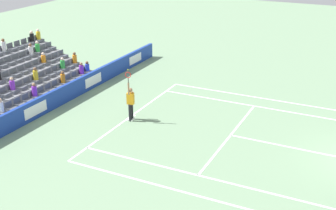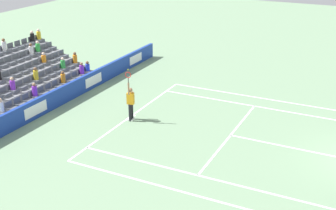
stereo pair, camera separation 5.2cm
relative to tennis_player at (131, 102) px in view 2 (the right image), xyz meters
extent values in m
cube|color=white|center=(-0.56, -0.26, -0.99)|extent=(10.97, 0.10, 0.01)
cube|color=white|center=(-0.56, 5.23, -0.99)|extent=(8.23, 0.10, 0.01)
cube|color=white|center=(-0.56, 8.43, -0.99)|extent=(0.10, 6.40, 0.01)
cube|color=white|center=(3.56, 5.69, -0.99)|extent=(0.10, 11.89, 0.01)
cube|color=white|center=(-4.67, 5.69, -0.99)|extent=(0.10, 11.89, 0.01)
cube|color=white|center=(4.93, 5.69, -0.99)|extent=(0.10, 11.89, 0.01)
cube|color=white|center=(-6.04, 5.69, -0.99)|extent=(0.10, 11.89, 0.01)
cube|color=white|center=(-0.56, -0.16, -0.99)|extent=(0.10, 0.20, 0.01)
cube|color=#193899|center=(-0.56, -4.63, -0.48)|extent=(20.79, 0.20, 1.03)
cube|color=white|center=(-8.36, -4.52, -0.48)|extent=(1.66, 0.01, 0.58)
cube|color=white|center=(-3.16, -4.52, -0.48)|extent=(1.66, 0.01, 0.58)
cube|color=white|center=(2.04, -4.52, -0.48)|extent=(1.66, 0.01, 0.58)
cylinder|color=black|center=(-0.12, -0.02, -0.54)|extent=(0.16, 0.16, 0.90)
cylinder|color=black|center=(0.11, 0.02, -0.54)|extent=(0.16, 0.16, 0.90)
cube|color=white|center=(-0.12, -0.02, -0.95)|extent=(0.16, 0.28, 0.08)
cube|color=white|center=(0.11, 0.02, -0.95)|extent=(0.16, 0.28, 0.08)
cube|color=orange|center=(-0.01, 0.00, 0.21)|extent=(0.28, 0.39, 0.60)
sphere|color=#9E7251|center=(-0.01, 0.00, 0.67)|extent=(0.24, 0.24, 0.24)
cylinder|color=#9E7251|center=(0.21, 0.04, 0.82)|extent=(0.09, 0.09, 0.62)
cylinder|color=#9E7251|center=(-0.23, 0.01, 0.23)|extent=(0.09, 0.09, 0.56)
cylinder|color=black|center=(0.21, 0.04, 1.27)|extent=(0.04, 0.04, 0.28)
torus|color=red|center=(0.21, 0.04, 1.55)|extent=(0.08, 0.31, 0.31)
sphere|color=#D1E533|center=(0.21, 0.04, 1.83)|extent=(0.07, 0.07, 0.07)
cube|color=gray|center=(-0.56, -5.70, -0.78)|extent=(8.06, 0.95, 0.42)
cube|color=#545960|center=(-4.28, -5.70, -0.47)|extent=(0.48, 0.44, 0.20)
cube|color=#545960|center=(-4.28, -5.90, -0.22)|extent=(0.48, 0.04, 0.30)
cube|color=#545960|center=(-3.66, -5.70, -0.47)|extent=(0.48, 0.44, 0.20)
cube|color=#545960|center=(-3.66, -5.90, -0.22)|extent=(0.48, 0.04, 0.30)
cube|color=#545960|center=(-3.04, -5.70, -0.47)|extent=(0.48, 0.44, 0.20)
cube|color=#545960|center=(-3.04, -5.90, -0.22)|extent=(0.48, 0.04, 0.30)
cube|color=#545960|center=(-2.42, -5.70, -0.47)|extent=(0.48, 0.44, 0.20)
cube|color=#545960|center=(-2.42, -5.90, -0.22)|extent=(0.48, 0.04, 0.30)
cube|color=#545960|center=(-1.80, -5.70, -0.47)|extent=(0.48, 0.44, 0.20)
cube|color=#545960|center=(-1.80, -5.90, -0.22)|extent=(0.48, 0.04, 0.30)
cube|color=#545960|center=(-1.18, -5.70, -0.47)|extent=(0.48, 0.44, 0.20)
cube|color=#545960|center=(-1.18, -5.90, -0.22)|extent=(0.48, 0.04, 0.30)
cube|color=#545960|center=(-0.56, -5.70, -0.47)|extent=(0.48, 0.44, 0.20)
cube|color=#545960|center=(-0.56, -5.90, -0.22)|extent=(0.48, 0.04, 0.30)
cube|color=#545960|center=(0.06, -5.70, -0.47)|extent=(0.48, 0.44, 0.20)
cube|color=#545960|center=(0.06, -5.90, -0.22)|extent=(0.48, 0.04, 0.30)
cube|color=#545960|center=(0.68, -5.70, -0.47)|extent=(0.48, 0.44, 0.20)
cube|color=#545960|center=(0.68, -5.90, -0.22)|extent=(0.48, 0.04, 0.30)
cube|color=#545960|center=(1.30, -5.70, -0.47)|extent=(0.48, 0.44, 0.20)
cube|color=#545960|center=(1.30, -5.90, -0.22)|extent=(0.48, 0.04, 0.30)
cube|color=#545960|center=(1.92, -5.70, -0.47)|extent=(0.48, 0.44, 0.20)
cube|color=#545960|center=(1.92, -5.90, -0.22)|extent=(0.48, 0.04, 0.30)
cube|color=#545960|center=(2.54, -5.70, -0.47)|extent=(0.48, 0.44, 0.20)
cube|color=#545960|center=(2.54, -5.90, -0.22)|extent=(0.48, 0.04, 0.30)
cube|color=#545960|center=(3.16, -5.70, -0.47)|extent=(0.48, 0.44, 0.20)
cube|color=gray|center=(-0.56, -6.65, -0.57)|extent=(8.06, 0.95, 0.84)
cube|color=#545960|center=(-4.28, -6.65, -0.05)|extent=(0.48, 0.44, 0.20)
cube|color=#545960|center=(-4.28, -6.85, 0.20)|extent=(0.48, 0.04, 0.30)
cube|color=#545960|center=(-3.66, -6.65, -0.05)|extent=(0.48, 0.44, 0.20)
cube|color=#545960|center=(-3.66, -6.85, 0.20)|extent=(0.48, 0.04, 0.30)
cube|color=#545960|center=(-3.04, -6.65, -0.05)|extent=(0.48, 0.44, 0.20)
cube|color=#545960|center=(-3.04, -6.85, 0.20)|extent=(0.48, 0.04, 0.30)
cube|color=#545960|center=(-2.42, -6.65, -0.05)|extent=(0.48, 0.44, 0.20)
cube|color=#545960|center=(-2.42, -6.85, 0.20)|extent=(0.48, 0.04, 0.30)
cube|color=#545960|center=(-1.80, -6.65, -0.05)|extent=(0.48, 0.44, 0.20)
cube|color=#545960|center=(-1.80, -6.85, 0.20)|extent=(0.48, 0.04, 0.30)
cube|color=#545960|center=(-1.18, -6.65, -0.05)|extent=(0.48, 0.44, 0.20)
cube|color=#545960|center=(-1.18, -6.85, 0.20)|extent=(0.48, 0.04, 0.30)
cube|color=#545960|center=(-0.56, -6.65, -0.05)|extent=(0.48, 0.44, 0.20)
cube|color=#545960|center=(-0.56, -6.85, 0.20)|extent=(0.48, 0.04, 0.30)
cube|color=#545960|center=(0.06, -6.65, -0.05)|extent=(0.48, 0.44, 0.20)
cube|color=#545960|center=(0.06, -6.85, 0.20)|extent=(0.48, 0.04, 0.30)
cube|color=#545960|center=(0.68, -6.65, -0.05)|extent=(0.48, 0.44, 0.20)
cube|color=#545960|center=(0.68, -6.85, 0.20)|extent=(0.48, 0.04, 0.30)
cube|color=#545960|center=(1.30, -6.65, -0.05)|extent=(0.48, 0.44, 0.20)
cube|color=#545960|center=(1.30, -6.85, 0.20)|extent=(0.48, 0.04, 0.30)
cube|color=#545960|center=(1.92, -6.65, -0.05)|extent=(0.48, 0.44, 0.20)
cube|color=#545960|center=(1.92, -6.85, 0.20)|extent=(0.48, 0.04, 0.30)
cube|color=gray|center=(-0.56, -7.60, -0.36)|extent=(8.06, 0.95, 1.26)
cube|color=#545960|center=(-4.28, -7.60, 0.37)|extent=(0.48, 0.44, 0.20)
cube|color=#545960|center=(-4.28, -7.80, 0.62)|extent=(0.48, 0.04, 0.30)
cube|color=#545960|center=(-3.66, -7.60, 0.37)|extent=(0.48, 0.44, 0.20)
cube|color=#545960|center=(-3.66, -7.80, 0.62)|extent=(0.48, 0.04, 0.30)
cube|color=#545960|center=(-3.04, -7.60, 0.37)|extent=(0.48, 0.44, 0.20)
cube|color=#545960|center=(-3.04, -7.80, 0.62)|extent=(0.48, 0.04, 0.30)
cube|color=#545960|center=(-2.42, -7.60, 0.37)|extent=(0.48, 0.44, 0.20)
cube|color=#545960|center=(-2.42, -7.80, 0.62)|extent=(0.48, 0.04, 0.30)
cube|color=#545960|center=(-1.80, -7.60, 0.37)|extent=(0.48, 0.44, 0.20)
cube|color=#545960|center=(-1.80, -7.80, 0.62)|extent=(0.48, 0.04, 0.30)
cube|color=#545960|center=(-1.18, -7.60, 0.37)|extent=(0.48, 0.44, 0.20)
cube|color=#545960|center=(-1.18, -7.80, 0.62)|extent=(0.48, 0.04, 0.30)
cube|color=#545960|center=(-0.56, -7.60, 0.37)|extent=(0.48, 0.44, 0.20)
cube|color=#545960|center=(-0.56, -7.80, 0.62)|extent=(0.48, 0.04, 0.30)
cube|color=#545960|center=(0.06, -7.60, 0.37)|extent=(0.48, 0.44, 0.20)
cube|color=#545960|center=(0.06, -7.80, 0.62)|extent=(0.48, 0.04, 0.30)
cube|color=#545960|center=(0.68, -7.60, 0.37)|extent=(0.48, 0.44, 0.20)
cube|color=#545960|center=(0.68, -7.80, 0.62)|extent=(0.48, 0.04, 0.30)
cube|color=#545960|center=(1.30, -7.60, 0.37)|extent=(0.48, 0.44, 0.20)
cube|color=gray|center=(-0.56, -8.55, -0.15)|extent=(8.06, 0.95, 1.68)
cube|color=#545960|center=(-4.28, -8.55, 0.79)|extent=(0.48, 0.44, 0.20)
cube|color=#545960|center=(-4.28, -8.75, 1.04)|extent=(0.48, 0.04, 0.30)
cube|color=#545960|center=(-3.66, -8.55, 0.79)|extent=(0.48, 0.44, 0.20)
cube|color=#545960|center=(-3.66, -8.75, 1.04)|extent=(0.48, 0.04, 0.30)
cube|color=#545960|center=(-3.04, -8.55, 0.79)|extent=(0.48, 0.44, 0.20)
cube|color=#545960|center=(-3.04, -8.75, 1.04)|extent=(0.48, 0.04, 0.30)
cube|color=#545960|center=(-2.42, -8.55, 0.79)|extent=(0.48, 0.44, 0.20)
cube|color=#545960|center=(-2.42, -8.75, 1.04)|extent=(0.48, 0.04, 0.30)
cube|color=#545960|center=(-1.80, -8.55, 0.79)|extent=(0.48, 0.44, 0.20)
cube|color=#545960|center=(-1.80, -8.75, 1.04)|extent=(0.48, 0.04, 0.30)
cube|color=#545960|center=(-1.18, -8.55, 0.79)|extent=(0.48, 0.44, 0.20)
cube|color=#545960|center=(-1.18, -8.75, 1.04)|extent=(0.48, 0.04, 0.30)
cube|color=#545960|center=(-0.56, -8.55, 0.79)|extent=(0.48, 0.44, 0.20)
cube|color=#545960|center=(-0.56, -8.75, 1.04)|extent=(0.48, 0.04, 0.30)
cube|color=#545960|center=(0.06, -8.55, 0.79)|extent=(0.48, 0.44, 0.20)
cube|color=#545960|center=(0.06, -8.75, 1.04)|extent=(0.48, 0.04, 0.30)
cube|color=gray|center=(-0.56, -9.50, 0.06)|extent=(8.06, 0.95, 2.10)
cube|color=#545960|center=(-4.28, -9.50, 1.21)|extent=(0.48, 0.44, 0.20)
cube|color=#545960|center=(-4.28, -9.70, 1.46)|extent=(0.48, 0.04, 0.30)
cube|color=#545960|center=(-3.66, -9.50, 1.21)|extent=(0.48, 0.44, 0.20)
cube|color=#545960|center=(-3.66, -9.70, 1.46)|extent=(0.48, 0.04, 0.30)
cube|color=#545960|center=(-3.04, -9.50, 1.21)|extent=(0.48, 0.44, 0.20)
cube|color=#545960|center=(-3.04, -9.70, 1.46)|extent=(0.48, 0.04, 0.30)
cube|color=#545960|center=(-2.42, -9.50, 1.21)|extent=(0.48, 0.44, 0.20)
cube|color=#545960|center=(-2.42, -9.70, 1.46)|extent=(0.48, 0.04, 0.30)
cube|color=#545960|center=(-1.80, -9.50, 1.21)|extent=(0.48, 0.44, 0.20)
cube|color=#545960|center=(-1.80, -9.70, 1.46)|extent=(0.48, 0.04, 0.30)
cube|color=#545960|center=(-1.18, -9.50, 1.21)|extent=(0.48, 0.44, 0.20)
cube|color=#545960|center=(-1.18, -9.70, 1.46)|extent=(0.48, 0.04, 0.30)
cylinder|color=purple|center=(0.68, -5.75, -0.10)|extent=(0.28, 0.28, 0.55)
sphere|color=#9E7251|center=(0.68, -5.75, 0.27)|extent=(0.20, 0.20, 0.20)
cylinder|color=green|center=(-3.04, -6.70, 0.29)|extent=(0.28, 0.28, 0.49)
sphere|color=beige|center=(-3.04, -6.70, 0.64)|extent=(0.20, 0.20, 0.20)
cylinder|color=blue|center=(-4.28, -5.75, -0.14)|extent=(0.28, 0.28, 0.46)
sphere|color=brown|center=(-4.28, -5.75, 0.18)|extent=(0.20, 0.20, 0.20)
cylinder|color=orange|center=(-1.80, -5.75, -0.12)|extent=(0.28, 0.28, 0.51)
sphere|color=brown|center=(-1.80, -5.75, 0.24)|extent=(0.20, 0.20, 0.20)
cylinder|color=purple|center=(-3.66, -5.75, -0.10)|extent=(0.28, 0.28, 0.55)
sphere|color=#9E7251|center=(-3.66, -5.75, 0.27)|extent=(0.20, 0.20, 0.20)
cylinder|color=purple|center=(1.30, -6.70, 0.30)|extent=(0.28, 0.28, 0.50)
sphere|color=#D3A884|center=(1.30, -6.70, 0.65)|extent=(0.20, 0.20, 0.20)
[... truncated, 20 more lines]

